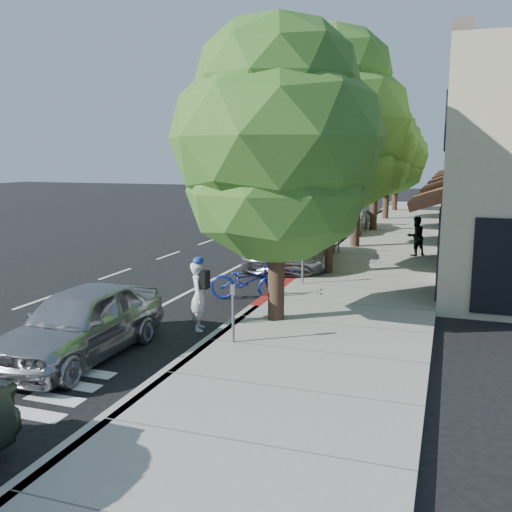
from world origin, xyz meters
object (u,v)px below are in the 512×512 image
at_px(street_tree_0, 277,143).
at_px(pedestrian, 416,236).
at_px(street_tree_4, 388,153).
at_px(dark_sedan, 303,221).
at_px(street_tree_3, 376,146).
at_px(dark_suv_far, 345,203).
at_px(bicycle, 246,281).
at_px(cyclist, 199,296).
at_px(near_car_a, 81,322).
at_px(street_tree_5, 397,156).
at_px(street_tree_2, 358,139).
at_px(white_pickup, 344,219).
at_px(street_tree_1, 330,125).
at_px(silver_suv, 292,243).

xyz_separation_m(street_tree_0, pedestrian, (2.67, 10.35, -3.45)).
height_order(street_tree_4, dark_sedan, street_tree_4).
bearing_deg(street_tree_3, street_tree_4, 90.00).
distance_m(street_tree_0, dark_suv_far, 27.32).
height_order(street_tree_0, bicycle, street_tree_0).
relative_size(street_tree_3, cyclist, 4.46).
bearing_deg(near_car_a, street_tree_4, 84.47).
bearing_deg(street_tree_5, street_tree_2, -90.00).
distance_m(street_tree_5, cyclist, 31.21).
bearing_deg(pedestrian, white_pickup, -97.60).
height_order(street_tree_3, pedestrian, street_tree_3).
relative_size(street_tree_2, street_tree_3, 1.06).
relative_size(street_tree_3, pedestrian, 4.69).
height_order(dark_suv_far, near_car_a, dark_suv_far).
xyz_separation_m(street_tree_4, near_car_a, (-3.10, -27.50, -3.54)).
height_order(bicycle, near_car_a, near_car_a).
bearing_deg(near_car_a, dark_suv_far, 90.90).
bearing_deg(dark_suv_far, street_tree_1, -86.47).
xyz_separation_m(street_tree_2, bicycle, (-1.52, -9.95, -4.26)).
relative_size(cyclist, pedestrian, 1.05).
bearing_deg(street_tree_5, near_car_a, -95.29).
bearing_deg(street_tree_4, cyclist, -93.66).
distance_m(street_tree_3, street_tree_5, 12.01).
relative_size(street_tree_4, near_car_a, 1.62).
bearing_deg(street_tree_0, dark_sedan, 101.75).
xyz_separation_m(street_tree_4, street_tree_5, (0.00, 6.00, -0.22)).
bearing_deg(bicycle, street_tree_0, -154.13).
distance_m(street_tree_2, cyclist, 13.69).
xyz_separation_m(cyclist, dark_suv_far, (-1.50, 27.92, 0.03)).
bearing_deg(near_car_a, cyclist, 59.94).
height_order(street_tree_0, dark_sedan, street_tree_0).
height_order(street_tree_5, bicycle, street_tree_5).
height_order(cyclist, dark_suv_far, dark_suv_far).
bearing_deg(street_tree_1, cyclist, -102.88).
xyz_separation_m(street_tree_3, cyclist, (-1.60, -19.00, -3.74)).
bearing_deg(street_tree_4, pedestrian, -78.94).
bearing_deg(near_car_a, dark_sedan, 90.90).
bearing_deg(near_car_a, street_tree_0, 49.37).
distance_m(dark_sedan, white_pickup, 2.73).
xyz_separation_m(bicycle, silver_suv, (-0.15, 5.45, 0.32)).
distance_m(street_tree_5, near_car_a, 33.81).
bearing_deg(pedestrian, bicycle, 24.38).
distance_m(street_tree_2, silver_suv, 6.20).
xyz_separation_m(white_pickup, dark_suv_far, (-1.70, 9.87, 0.06)).
distance_m(dark_sedan, near_car_a, 18.41).
bearing_deg(dark_suv_far, pedestrian, -75.70).
xyz_separation_m(cyclist, dark_sedan, (-1.50, 15.91, -0.01)).
xyz_separation_m(cyclist, white_pickup, (0.20, 18.05, -0.03)).
bearing_deg(cyclist, dark_sedan, -13.26).
bearing_deg(street_tree_2, street_tree_1, -90.00).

